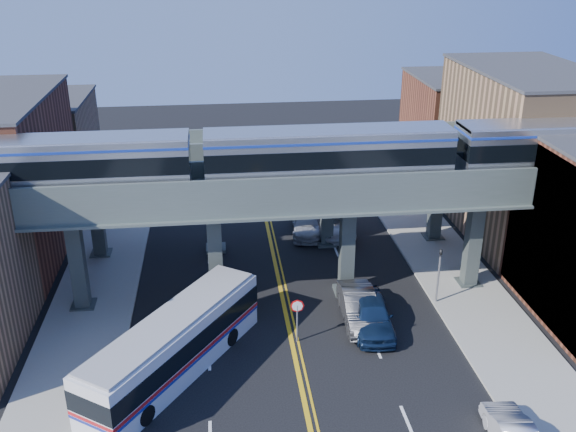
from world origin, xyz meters
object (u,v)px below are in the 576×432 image
traffic_signal (439,270)px  car_lane_a (372,314)px  car_lane_d (307,223)px  car_lane_b (359,307)px  transit_train (328,154)px  car_lane_c (335,225)px  transit_bus (174,345)px  stop_sign (297,314)px

traffic_signal → car_lane_a: traffic_signal is taller
traffic_signal → car_lane_d: (-6.35, 11.14, -1.54)m
car_lane_b → car_lane_d: car_lane_b is taller
transit_train → traffic_signal: 9.64m
traffic_signal → car_lane_b: 5.43m
car_lane_a → car_lane_c: bearing=93.1°
traffic_signal → car_lane_d: 12.91m
traffic_signal → transit_bus: bearing=-162.2°
transit_bus → car_lane_d: transit_bus is taller
traffic_signal → car_lane_d: traffic_signal is taller
transit_train → car_lane_d: (0.14, 9.14, -8.37)m
transit_bus → car_lane_c: bearing=-0.6°
transit_bus → car_lane_b: bearing=-35.6°
transit_bus → car_lane_a: bearing=-40.9°
car_lane_a → car_lane_d: 13.45m
transit_train → car_lane_c: size_ratio=8.33×
car_lane_d → traffic_signal: bearing=-53.7°
traffic_signal → car_lane_c: bearing=111.5°
transit_train → car_lane_c: 12.34m
car_lane_a → car_lane_d: (-1.81, 13.32, -0.15)m
transit_bus → car_lane_c: (11.16, 15.69, -0.84)m
car_lane_c → transit_train: bearing=-104.5°
stop_sign → traffic_signal: (8.90, 3.00, 0.54)m
car_lane_a → traffic_signal: bearing=30.2°
transit_train → car_lane_d: size_ratio=8.33×
stop_sign → car_lane_a: 4.51m
transit_bus → stop_sign: bearing=-38.5°
car_lane_b → car_lane_c: 12.07m
traffic_signal → car_lane_c: traffic_signal is taller
stop_sign → car_lane_b: (3.82, 1.71, -0.87)m
car_lane_a → transit_train: bearing=119.4°
traffic_signal → transit_bus: 16.18m
car_lane_a → car_lane_b: (-0.53, 0.90, -0.03)m
stop_sign → car_lane_b: 4.28m
car_lane_c → car_lane_b: bearing=-94.0°
transit_train → car_lane_b: transit_train is taller
transit_train → car_lane_a: 9.42m
car_lane_c → car_lane_d: car_lane_d is taller
transit_train → transit_bus: (-8.90, -6.94, -7.56)m
transit_bus → car_lane_a: transit_bus is taller
car_lane_c → car_lane_d: 2.16m
car_lane_b → car_lane_d: 12.49m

